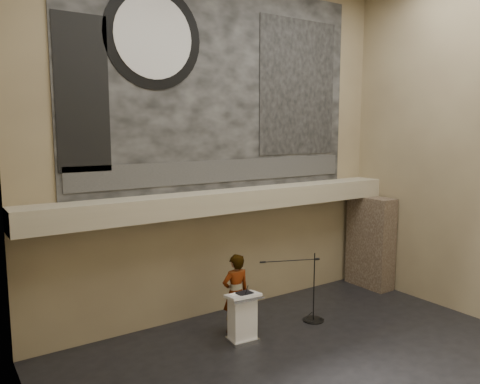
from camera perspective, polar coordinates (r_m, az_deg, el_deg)
floor at (r=9.77m, az=11.30°, el=-21.18°), size 10.00×10.00×0.00m
wall_back at (r=11.71m, az=-2.19°, el=5.54°), size 10.00×0.02×8.50m
wall_left at (r=6.08m, az=-22.91°, el=2.85°), size 0.02×8.00×8.50m
soffit at (r=11.50m, az=-1.11°, el=-1.01°), size 10.00×0.80×0.50m
sprinkler_left at (r=10.74m, az=-8.17°, el=-3.24°), size 0.04×0.04×0.06m
sprinkler_right at (r=12.62m, az=6.29°, el=-1.55°), size 0.04×0.04×0.06m
banner at (r=11.72m, az=-2.15°, el=12.63°), size 8.00×0.05×5.00m
banner_text_strip at (r=11.69m, az=-2.00°, el=2.59°), size 7.76×0.02×0.55m
banner_clock_rim at (r=10.98m, az=-10.49°, el=18.11°), size 2.30×0.02×2.30m
banner_clock_face at (r=10.97m, az=-10.45°, el=18.13°), size 1.84×0.02×1.84m
banner_building_print at (r=13.12m, az=7.11°, el=12.50°), size 2.60×0.02×3.60m
banner_brick_print at (r=10.29m, az=-18.67°, el=11.24°), size 1.10×0.02×3.20m
stone_pier at (r=14.52m, az=15.61°, el=-5.88°), size 0.60×1.40×2.70m
lectern at (r=10.71m, az=0.30°, el=-15.05°), size 0.75×0.56×1.13m
binder at (r=10.49m, az=0.57°, el=-12.23°), size 0.33×0.26×0.04m
papers at (r=10.43m, az=-0.44°, el=-12.44°), size 0.25×0.31×0.00m
speaker_person at (r=11.02m, az=-0.53°, el=-12.26°), size 0.70×0.49×1.86m
mic_stand at (r=11.98m, az=8.70°, el=-14.04°), size 1.53×0.80×1.71m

